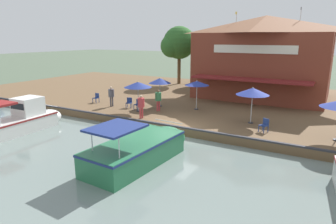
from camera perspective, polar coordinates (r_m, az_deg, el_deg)
The scene contains 19 objects.
ground_plane at distance 19.96m, azimuth 1.53°, elevation -4.63°, with size 220.00×220.00×0.00m, color #4C5B47.
quay_deck at distance 29.72m, azimuth 11.59°, elevation 1.91°, with size 22.00×56.00×0.60m, color brown.
quay_edge_fender at distance 19.85m, azimuth 1.68°, elevation -2.78°, with size 0.20×50.40×0.10m, color #2D2D33.
waterfront_restaurant at distance 31.39m, azimuth 17.80°, elevation 10.06°, with size 10.57×12.50×8.46m.
patio_umbrella_mid_patio_left at distance 23.80m, azimuth -5.77°, elevation 5.21°, with size 2.19×2.19×2.43m.
patio_umbrella_far_corner at distance 25.51m, azimuth -1.55°, elevation 5.98°, with size 1.92×1.92×2.49m.
patio_umbrella_mid_patio_right at distance 21.08m, azimuth 15.82°, elevation 3.81°, with size 2.22×2.22×2.52m.
patio_umbrella_by_entrance at distance 24.43m, azimuth 5.52°, elevation 5.48°, with size 1.97×1.97×2.41m.
cafe_chair_under_first_umbrella at distance 19.72m, azimuth 17.89°, elevation -2.29°, with size 0.59×0.59×0.85m.
cafe_chair_back_row_seat at distance 24.74m, azimuth -5.79°, elevation 1.56°, with size 0.45×0.45×0.85m.
cafe_chair_beside_entrance at distance 28.07m, azimuth -13.50°, elevation 2.73°, with size 0.44×0.44×0.85m.
cafe_chair_far_corner_seat at distance 25.48m, azimuth -7.42°, elevation 1.88°, with size 0.57×0.57×0.85m.
person_at_quay_edge at distance 26.06m, azimuth -10.76°, elevation 3.40°, with size 0.49×0.49×1.73m.
person_mid_patio at distance 21.88m, azimuth -5.14°, elevation 1.60°, with size 0.49×0.49×1.74m.
person_near_entrance at distance 24.02m, azimuth -1.88°, elevation 2.77°, with size 0.49×0.49×1.74m.
motorboat_outer_channel at distance 15.91m, azimuth -4.79°, elevation -6.77°, with size 6.91×2.75×2.31m.
motorboat_mid_row at distance 23.09m, azimuth -25.44°, elevation -1.23°, with size 6.05×2.18×2.27m.
tree_behind_restaurant at distance 38.00m, azimuth 9.07°, elevation 11.36°, with size 4.32×4.12×6.32m.
tree_upstream_bank at distance 38.28m, azimuth 1.81°, elevation 12.87°, with size 4.25×4.05×7.18m.
Camera 1 is at (16.70, 8.89, 6.38)m, focal length 32.00 mm.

